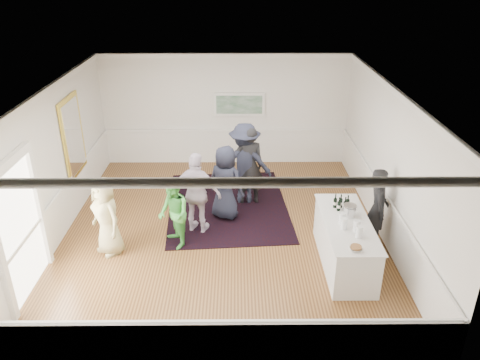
{
  "coord_description": "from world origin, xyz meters",
  "views": [
    {
      "loc": [
        0.32,
        -8.9,
        5.51
      ],
      "look_at": [
        0.39,
        0.2,
        1.19
      ],
      "focal_mm": 35.0,
      "sensor_mm": 36.0,
      "label": 1
    }
  ],
  "objects_px": {
    "bartender": "(378,209)",
    "guest_tan": "(107,216)",
    "guest_dark_a": "(245,164)",
    "guest_navy": "(226,183)",
    "serving_table": "(345,243)",
    "guest_lilac": "(197,193)",
    "nut_bowl": "(356,248)",
    "guest_green": "(174,214)",
    "ice_bucket": "(349,211)",
    "guest_dark_b": "(249,166)"
  },
  "relations": [
    {
      "from": "bartender",
      "to": "serving_table",
      "type": "bearing_deg",
      "value": 138.56
    },
    {
      "from": "serving_table",
      "to": "guest_navy",
      "type": "bearing_deg",
      "value": 141.47
    },
    {
      "from": "guest_lilac",
      "to": "guest_dark_a",
      "type": "bearing_deg",
      "value": -108.64
    },
    {
      "from": "serving_table",
      "to": "guest_lilac",
      "type": "bearing_deg",
      "value": 156.82
    },
    {
      "from": "nut_bowl",
      "to": "guest_dark_b",
      "type": "bearing_deg",
      "value": 116.41
    },
    {
      "from": "serving_table",
      "to": "guest_green",
      "type": "relative_size",
      "value": 1.54
    },
    {
      "from": "guest_green",
      "to": "ice_bucket",
      "type": "height_order",
      "value": "guest_green"
    },
    {
      "from": "serving_table",
      "to": "nut_bowl",
      "type": "xyz_separation_m",
      "value": [
        -0.06,
        -0.96,
        0.51
      ]
    },
    {
      "from": "bartender",
      "to": "ice_bucket",
      "type": "height_order",
      "value": "bartender"
    },
    {
      "from": "guest_dark_a",
      "to": "guest_dark_b",
      "type": "relative_size",
      "value": 1.03
    },
    {
      "from": "guest_dark_a",
      "to": "guest_navy",
      "type": "bearing_deg",
      "value": 60.91
    },
    {
      "from": "serving_table",
      "to": "guest_green",
      "type": "bearing_deg",
      "value": 168.96
    },
    {
      "from": "guest_dark_a",
      "to": "guest_green",
      "type": "bearing_deg",
      "value": 53.94
    },
    {
      "from": "bartender",
      "to": "guest_dark_a",
      "type": "height_order",
      "value": "guest_dark_a"
    },
    {
      "from": "serving_table",
      "to": "guest_lilac",
      "type": "xyz_separation_m",
      "value": [
        -2.96,
        1.27,
        0.45
      ]
    },
    {
      "from": "serving_table",
      "to": "guest_dark_a",
      "type": "bearing_deg",
      "value": 125.67
    },
    {
      "from": "bartender",
      "to": "guest_green",
      "type": "relative_size",
      "value": 1.16
    },
    {
      "from": "guest_tan",
      "to": "guest_green",
      "type": "xyz_separation_m",
      "value": [
        1.31,
        0.22,
        -0.07
      ]
    },
    {
      "from": "guest_green",
      "to": "ice_bucket",
      "type": "xyz_separation_m",
      "value": [
        3.49,
        -0.46,
        0.3
      ]
    },
    {
      "from": "serving_table",
      "to": "nut_bowl",
      "type": "relative_size",
      "value": 10.26
    },
    {
      "from": "bartender",
      "to": "nut_bowl",
      "type": "bearing_deg",
      "value": 161.85
    },
    {
      "from": "guest_dark_b",
      "to": "bartender",
      "type": "bearing_deg",
      "value": 133.73
    },
    {
      "from": "guest_tan",
      "to": "guest_navy",
      "type": "height_order",
      "value": "guest_navy"
    },
    {
      "from": "guest_green",
      "to": "guest_dark_b",
      "type": "distance_m",
      "value": 2.51
    },
    {
      "from": "guest_green",
      "to": "guest_dark_b",
      "type": "relative_size",
      "value": 0.77
    },
    {
      "from": "serving_table",
      "to": "guest_tan",
      "type": "relative_size",
      "value": 1.4
    },
    {
      "from": "serving_table",
      "to": "guest_dark_a",
      "type": "xyz_separation_m",
      "value": [
        -1.92,
        2.68,
        0.54
      ]
    },
    {
      "from": "serving_table",
      "to": "nut_bowl",
      "type": "bearing_deg",
      "value": -93.45
    },
    {
      "from": "nut_bowl",
      "to": "serving_table",
      "type": "bearing_deg",
      "value": 86.55
    },
    {
      "from": "ice_bucket",
      "to": "guest_navy",
      "type": "bearing_deg",
      "value": 145.56
    },
    {
      "from": "guest_navy",
      "to": "ice_bucket",
      "type": "bearing_deg",
      "value": 172.8
    },
    {
      "from": "guest_dark_a",
      "to": "ice_bucket",
      "type": "relative_size",
      "value": 7.81
    },
    {
      "from": "guest_navy",
      "to": "nut_bowl",
      "type": "relative_size",
      "value": 7.69
    },
    {
      "from": "guest_dark_b",
      "to": "ice_bucket",
      "type": "relative_size",
      "value": 7.62
    },
    {
      "from": "serving_table",
      "to": "guest_navy",
      "type": "height_order",
      "value": "guest_navy"
    },
    {
      "from": "guest_navy",
      "to": "guest_tan",
      "type": "bearing_deg",
      "value": 58.56
    },
    {
      "from": "bartender",
      "to": "guest_dark_a",
      "type": "bearing_deg",
      "value": 62.01
    },
    {
      "from": "bartender",
      "to": "guest_green",
      "type": "xyz_separation_m",
      "value": [
        -4.18,
        0.04,
        -0.12
      ]
    },
    {
      "from": "guest_green",
      "to": "guest_dark_a",
      "type": "xyz_separation_m",
      "value": [
        1.49,
        2.01,
        0.25
      ]
    },
    {
      "from": "bartender",
      "to": "guest_dark_a",
      "type": "relative_size",
      "value": 0.87
    },
    {
      "from": "guest_dark_b",
      "to": "nut_bowl",
      "type": "height_order",
      "value": "guest_dark_b"
    },
    {
      "from": "nut_bowl",
      "to": "guest_navy",
      "type": "bearing_deg",
      "value": 129.1
    },
    {
      "from": "bartender",
      "to": "guest_navy",
      "type": "height_order",
      "value": "bartender"
    },
    {
      "from": "guest_dark_b",
      "to": "guest_navy",
      "type": "relative_size",
      "value": 1.12
    },
    {
      "from": "guest_navy",
      "to": "nut_bowl",
      "type": "bearing_deg",
      "value": 156.34
    },
    {
      "from": "guest_green",
      "to": "nut_bowl",
      "type": "xyz_separation_m",
      "value": [
        3.36,
        -1.62,
        0.22
      ]
    },
    {
      "from": "guest_navy",
      "to": "nut_bowl",
      "type": "distance_m",
      "value": 3.67
    },
    {
      "from": "guest_tan",
      "to": "nut_bowl",
      "type": "distance_m",
      "value": 4.88
    },
    {
      "from": "guest_dark_a",
      "to": "guest_lilac",
      "type": "bearing_deg",
      "value": 54.01
    },
    {
      "from": "bartender",
      "to": "guest_tan",
      "type": "bearing_deg",
      "value": 101.17
    }
  ]
}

